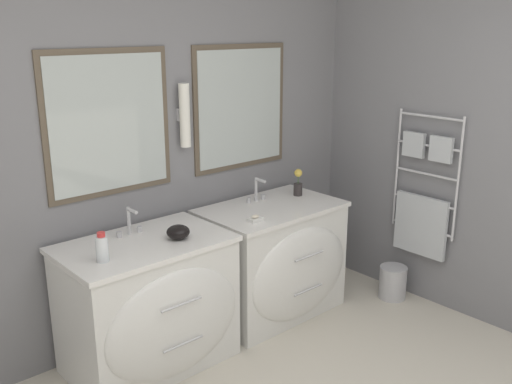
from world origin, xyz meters
TOP-DOWN VIEW (x-y plane):
  - wall_back at (0.02, 2.15)m, footprint 5.53×0.15m
  - wall_right at (1.99, 0.96)m, footprint 0.13×4.18m
  - vanity_left at (-0.07, 1.74)m, footprint 0.99×0.69m
  - vanity_right at (0.96, 1.74)m, footprint 0.99×0.69m
  - faucet_left at (-0.07, 1.94)m, footprint 0.17×0.11m
  - faucet_right at (0.96, 1.94)m, footprint 0.17×0.11m
  - toiletry_bottle at (-0.38, 1.68)m, footprint 0.07×0.07m
  - amenity_bowl at (0.11, 1.69)m, footprint 0.14×0.14m
  - flower_vase at (1.29, 1.84)m, footprint 0.07×0.07m
  - soap_dish at (0.66, 1.62)m, footprint 0.09×0.06m
  - waste_bin at (1.79, 1.30)m, footprint 0.21×0.21m

SIDE VIEW (x-z plane):
  - waste_bin at x=1.79m, z-range 0.01..0.26m
  - vanity_left at x=-0.07m, z-range 0.01..0.81m
  - vanity_right at x=0.96m, z-range 0.01..0.81m
  - soap_dish at x=0.66m, z-range 0.80..0.84m
  - amenity_bowl at x=0.11m, z-range 0.80..0.89m
  - toiletry_bottle at x=-0.38m, z-range 0.80..0.96m
  - faucet_left at x=-0.07m, z-range 0.80..0.97m
  - faucet_right at x=0.96m, z-range 0.80..0.97m
  - flower_vase at x=1.29m, z-range 0.79..0.99m
  - wall_right at x=1.99m, z-range -0.01..2.59m
  - wall_back at x=0.02m, z-range 0.01..2.61m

